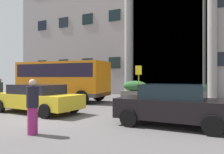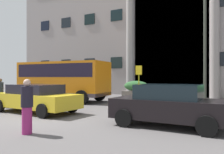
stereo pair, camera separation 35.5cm
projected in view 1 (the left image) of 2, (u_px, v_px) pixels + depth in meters
name	position (u px, v px, depth m)	size (l,w,h in m)	color
ground_plane	(45.00, 119.00, 9.66)	(80.00, 64.00, 0.12)	#5A5555
office_building_facade	(159.00, 28.00, 25.15)	(32.40, 9.62, 14.35)	gray
orange_minibus	(63.00, 78.00, 16.19)	(6.59, 3.29, 2.78)	orange
bus_stop_sign	(139.00, 80.00, 15.14)	(0.44, 0.08, 2.49)	#929613
hedge_planter_east	(55.00, 88.00, 23.12)	(2.13, 0.98, 1.31)	gray
hedge_planter_entrance_left	(135.00, 90.00, 18.63)	(2.20, 0.88, 1.42)	#676159
hedge_planter_far_west	(91.00, 89.00, 20.58)	(1.52, 0.75, 1.41)	#71645E
parked_compact_extra	(37.00, 98.00, 11.01)	(4.69, 2.22, 1.37)	gold
parked_sedan_far	(173.00, 105.00, 8.02)	(3.93, 1.97, 1.47)	black
motorcycle_near_kerb	(25.00, 96.00, 14.98)	(1.91, 0.55, 0.89)	black
pedestrian_woman_with_bag	(0.00, 93.00, 12.84)	(0.36, 0.36, 1.65)	#29672F
pedestrian_man_red_shirt	(33.00, 107.00, 6.84)	(0.36, 0.36, 1.67)	#942464
lamppost_plaza_centre	(204.00, 36.00, 14.60)	(0.40, 0.40, 7.47)	#393E34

